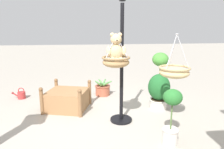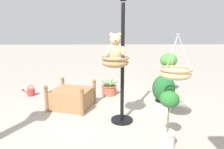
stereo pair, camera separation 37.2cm
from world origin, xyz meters
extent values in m
plane|color=#A8A093|center=(0.00, 0.00, 0.00)|extent=(40.00, 40.00, 0.00)
cylinder|color=black|center=(-0.24, -0.04, 1.14)|extent=(0.07, 0.07, 2.28)
cylinder|color=black|center=(-0.24, -0.04, 0.02)|extent=(0.44, 0.44, 0.04)
torus|color=black|center=(-0.24, -0.04, 2.32)|extent=(0.12, 0.12, 0.02)
ellipsoid|color=#A37F51|center=(-0.09, 0.21, 1.24)|extent=(0.48, 0.48, 0.18)
torus|color=olive|center=(-0.09, 0.21, 1.33)|extent=(0.50, 0.50, 0.04)
ellipsoid|color=silver|center=(-0.09, 0.21, 1.26)|extent=(0.42, 0.42, 0.15)
cylinder|color=#B7B7BC|center=(0.01, 0.27, 1.53)|extent=(0.21, 0.13, 0.41)
cylinder|color=#B7B7BC|center=(-0.18, 0.27, 1.53)|extent=(0.21, 0.13, 0.41)
cylinder|color=#B7B7BC|center=(-0.09, 0.10, 1.53)|extent=(0.01, 0.23, 0.41)
torus|color=#B7B7BC|center=(-0.09, 0.21, 1.73)|extent=(0.06, 0.06, 0.01)
ellipsoid|color=tan|center=(-0.09, 0.22, 1.42)|extent=(0.25, 0.21, 0.30)
sphere|color=tan|center=(-0.09, 0.22, 1.65)|extent=(0.22, 0.22, 0.19)
ellipsoid|color=#D9B683|center=(-0.09, 0.30, 1.63)|extent=(0.10, 0.08, 0.06)
sphere|color=black|center=(-0.09, 0.32, 1.64)|extent=(0.03, 0.03, 0.03)
sphere|color=tan|center=(-0.16, 0.22, 1.73)|extent=(0.07, 0.07, 0.07)
sphere|color=tan|center=(-0.02, 0.22, 1.73)|extent=(0.07, 0.07, 0.07)
ellipsoid|color=tan|center=(-0.22, 0.26, 1.45)|extent=(0.08, 0.14, 0.19)
ellipsoid|color=tan|center=(0.04, 0.26, 1.45)|extent=(0.08, 0.14, 0.19)
ellipsoid|color=tan|center=(-0.16, 0.33, 1.31)|extent=(0.09, 0.17, 0.09)
ellipsoid|color=tan|center=(-0.02, 0.33, 1.31)|extent=(0.09, 0.17, 0.09)
ellipsoid|color=tan|center=(-1.14, 0.33, 1.05)|extent=(0.53, 0.53, 0.20)
torus|color=tan|center=(-1.14, 0.33, 1.14)|extent=(0.56, 0.56, 0.04)
cylinder|color=#B7B7BC|center=(-1.03, 0.39, 1.44)|extent=(0.23, 0.14, 0.60)
cylinder|color=#B7B7BC|center=(-1.24, 0.39, 1.44)|extent=(0.23, 0.14, 0.60)
cylinder|color=#B7B7BC|center=(-1.14, 0.21, 1.44)|extent=(0.01, 0.26, 0.60)
torus|color=#B7B7BC|center=(-1.14, 0.33, 1.74)|extent=(0.06, 0.06, 0.01)
cube|color=#9E7047|center=(0.89, -0.80, 0.22)|extent=(1.04, 0.98, 0.44)
cube|color=#382819|center=(0.89, -0.80, 0.41)|extent=(0.91, 0.86, 0.06)
cylinder|color=brown|center=(0.59, -0.31, 0.27)|extent=(0.08, 0.08, 0.54)
cylinder|color=brown|center=(1.41, -0.55, 0.27)|extent=(0.08, 0.08, 0.54)
cylinder|color=brown|center=(0.37, -1.06, 0.27)|extent=(0.08, 0.08, 0.54)
cylinder|color=brown|center=(1.20, -1.29, 0.27)|extent=(0.08, 0.08, 0.54)
sphere|color=brown|center=(0.59, -0.31, 0.57)|extent=(0.09, 0.09, 0.09)
sphere|color=brown|center=(1.41, -0.55, 0.57)|extent=(0.09, 0.09, 0.09)
sphere|color=brown|center=(0.37, -1.06, 0.57)|extent=(0.09, 0.09, 0.09)
sphere|color=brown|center=(1.20, -1.29, 0.57)|extent=(0.09, 0.09, 0.09)
cylinder|color=beige|center=(-1.21, -0.56, 0.11)|extent=(0.40, 0.40, 0.22)
torus|color=#BCB7AE|center=(-1.21, -0.56, 0.21)|extent=(0.43, 0.43, 0.03)
cylinder|color=#382819|center=(-1.21, -0.56, 0.20)|extent=(0.35, 0.35, 0.03)
ellipsoid|color=#1E5B28|center=(-1.21, -0.56, 0.52)|extent=(0.50, 0.50, 0.60)
cylinder|color=#4C4C51|center=(-1.62, -1.63, 0.14)|extent=(0.37, 0.37, 0.29)
torus|color=#444449|center=(-1.62, -1.63, 0.28)|extent=(0.40, 0.40, 0.03)
cylinder|color=#382819|center=(-1.62, -1.63, 0.27)|extent=(0.32, 0.32, 0.03)
cylinder|color=#4C6B38|center=(-1.62, -1.63, 0.55)|extent=(0.02, 0.02, 0.52)
ellipsoid|color=#478E38|center=(-1.62, -1.63, 0.99)|extent=(0.45, 0.45, 0.38)
cylinder|color=#AD563D|center=(0.00, -1.69, 0.14)|extent=(0.39, 0.39, 0.27)
torus|color=#9C4E37|center=(0.00, -1.69, 0.26)|extent=(0.43, 0.43, 0.03)
cylinder|color=#382819|center=(0.00, -1.69, 0.26)|extent=(0.35, 0.35, 0.03)
ellipsoid|color=#56934C|center=(0.10, -1.68, 0.34)|extent=(0.25, 0.06, 0.22)
ellipsoid|color=#56934C|center=(0.04, -1.57, 0.35)|extent=(0.15, 0.28, 0.16)
ellipsoid|color=#56934C|center=(-0.08, -1.60, 0.34)|extent=(0.21, 0.23, 0.20)
ellipsoid|color=#56934C|center=(-0.13, -1.66, 0.35)|extent=(0.28, 0.10, 0.16)
ellipsoid|color=#56934C|center=(-0.06, -1.80, 0.35)|extent=(0.16, 0.27, 0.16)
ellipsoid|color=#56934C|center=(0.04, -1.81, 0.36)|extent=(0.15, 0.28, 0.15)
cylinder|color=beige|center=(-0.87, 0.91, 0.13)|extent=(0.24, 0.24, 0.26)
torus|color=#BCB7AE|center=(-0.87, 0.91, 0.25)|extent=(0.28, 0.28, 0.03)
cylinder|color=#382819|center=(-0.87, 0.91, 0.25)|extent=(0.21, 0.21, 0.03)
cylinder|color=#4C6B38|center=(-0.87, 0.91, 0.47)|extent=(0.02, 0.02, 0.42)
ellipsoid|color=#28702D|center=(-0.87, 0.91, 0.80)|extent=(0.29, 0.29, 0.25)
cylinder|color=#B23333|center=(2.17, -1.67, 0.09)|extent=(0.20, 0.20, 0.18)
cylinder|color=#B23333|center=(2.32, -1.67, 0.11)|extent=(0.17, 0.04, 0.14)
sphere|color=maroon|center=(2.39, -1.67, 0.16)|extent=(0.06, 0.06, 0.06)
torus|color=#B23333|center=(2.17, -1.67, 0.22)|extent=(0.16, 0.02, 0.16)
camera|label=1|loc=(0.43, 3.69, 1.83)|focal=32.19mm
camera|label=2|loc=(0.06, 3.72, 1.83)|focal=32.19mm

